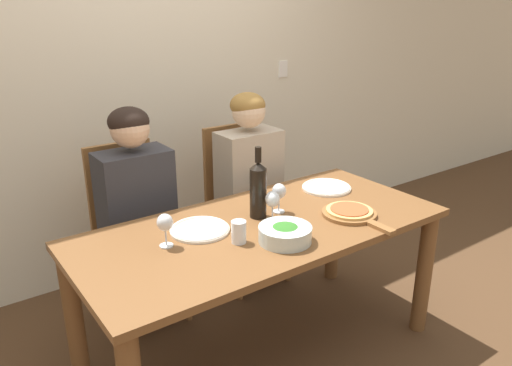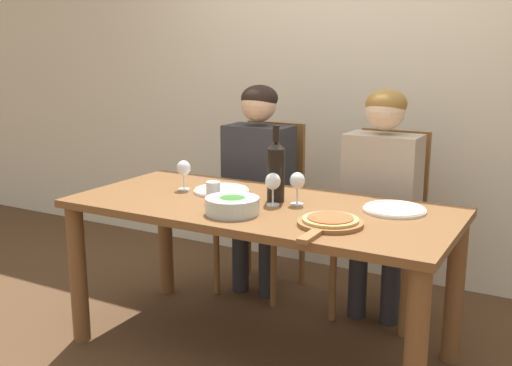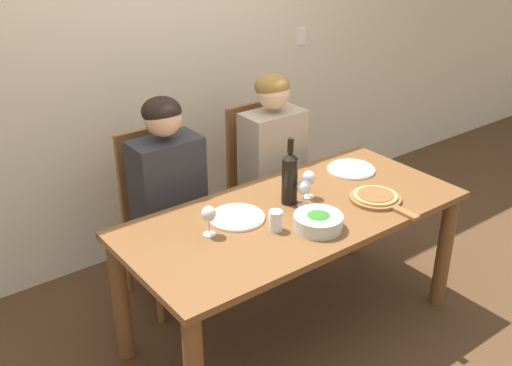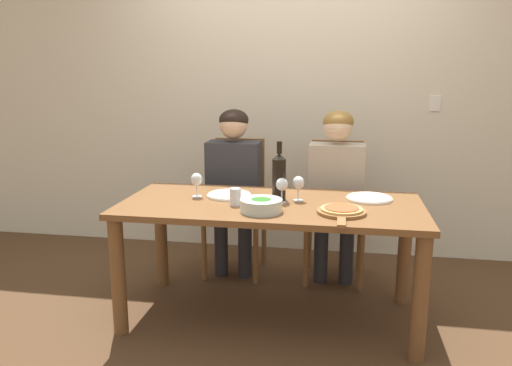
{
  "view_description": "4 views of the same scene",
  "coord_description": "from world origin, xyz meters",
  "px_view_note": "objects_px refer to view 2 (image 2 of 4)",
  "views": [
    {
      "loc": [
        -1.29,
        -1.73,
        1.72
      ],
      "look_at": [
        0.05,
        0.12,
        0.89
      ],
      "focal_mm": 35.0,
      "sensor_mm": 36.0,
      "label": 1
    },
    {
      "loc": [
        1.28,
        -2.33,
        1.42
      ],
      "look_at": [
        -0.1,
        0.15,
        0.79
      ],
      "focal_mm": 42.0,
      "sensor_mm": 36.0,
      "label": 2
    },
    {
      "loc": [
        -1.76,
        -1.99,
        2.16
      ],
      "look_at": [
        -0.15,
        0.12,
        0.88
      ],
      "focal_mm": 42.0,
      "sensor_mm": 36.0,
      "label": 3
    },
    {
      "loc": [
        0.4,
        -2.83,
        1.48
      ],
      "look_at": [
        -0.09,
        -0.01,
        0.85
      ],
      "focal_mm": 35.0,
      "sensor_mm": 36.0,
      "label": 4
    }
  ],
  "objects_px": {
    "wine_glass_left": "(184,170)",
    "wine_glass_centre": "(273,183)",
    "chair_left": "(267,202)",
    "dinner_plate_left": "(221,190)",
    "wine_glass_right": "(297,182)",
    "dinner_plate_right": "(394,209)",
    "broccoli_bowl": "(232,205)",
    "chair_right": "(386,218)",
    "water_tumbler": "(213,192)",
    "person_man": "(381,184)",
    "person_woman": "(257,170)",
    "wine_bottle": "(276,170)",
    "pizza_on_board": "(329,222)"
  },
  "relations": [
    {
      "from": "chair_left",
      "to": "person_man",
      "type": "xyz_separation_m",
      "value": [
        0.74,
        -0.12,
        0.22
      ]
    },
    {
      "from": "person_man",
      "to": "wine_bottle",
      "type": "relative_size",
      "value": 3.46
    },
    {
      "from": "broccoli_bowl",
      "to": "water_tumbler",
      "type": "xyz_separation_m",
      "value": [
        -0.17,
        0.11,
        0.01
      ]
    },
    {
      "from": "pizza_on_board",
      "to": "dinner_plate_left",
      "type": "bearing_deg",
      "value": 157.87
    },
    {
      "from": "dinner_plate_right",
      "to": "wine_glass_right",
      "type": "height_order",
      "value": "wine_glass_right"
    },
    {
      "from": "person_woman",
      "to": "water_tumbler",
      "type": "xyz_separation_m",
      "value": [
        0.17,
        -0.72,
        0.04
      ]
    },
    {
      "from": "wine_glass_right",
      "to": "pizza_on_board",
      "type": "bearing_deg",
      "value": -43.3
    },
    {
      "from": "person_woman",
      "to": "pizza_on_board",
      "type": "xyz_separation_m",
      "value": [
        0.78,
        -0.8,
        0.0
      ]
    },
    {
      "from": "chair_right",
      "to": "wine_glass_centre",
      "type": "relative_size",
      "value": 6.59
    },
    {
      "from": "person_man",
      "to": "wine_bottle",
      "type": "distance_m",
      "value": 0.65
    },
    {
      "from": "wine_glass_left",
      "to": "wine_glass_right",
      "type": "distance_m",
      "value": 0.62
    },
    {
      "from": "dinner_plate_left",
      "to": "wine_glass_right",
      "type": "xyz_separation_m",
      "value": [
        0.43,
        -0.04,
        0.1
      ]
    },
    {
      "from": "wine_glass_left",
      "to": "wine_glass_right",
      "type": "height_order",
      "value": "same"
    },
    {
      "from": "chair_left",
      "to": "water_tumbler",
      "type": "bearing_deg",
      "value": -78.75
    },
    {
      "from": "chair_left",
      "to": "dinner_plate_right",
      "type": "bearing_deg",
      "value": -31.33
    },
    {
      "from": "person_man",
      "to": "wine_glass_centre",
      "type": "bearing_deg",
      "value": -116.47
    },
    {
      "from": "dinner_plate_left",
      "to": "wine_glass_centre",
      "type": "xyz_separation_m",
      "value": [
        0.34,
        -0.1,
        0.1
      ]
    },
    {
      "from": "chair_left",
      "to": "broccoli_bowl",
      "type": "height_order",
      "value": "chair_left"
    },
    {
      "from": "dinner_plate_left",
      "to": "pizza_on_board",
      "type": "relative_size",
      "value": 0.67
    },
    {
      "from": "wine_bottle",
      "to": "dinner_plate_left",
      "type": "bearing_deg",
      "value": 175.91
    },
    {
      "from": "dinner_plate_left",
      "to": "water_tumbler",
      "type": "relative_size",
      "value": 2.74
    },
    {
      "from": "wine_bottle",
      "to": "wine_glass_left",
      "type": "xyz_separation_m",
      "value": [
        -0.51,
        -0.03,
        -0.04
      ]
    },
    {
      "from": "chair_right",
      "to": "broccoli_bowl",
      "type": "height_order",
      "value": "chair_right"
    },
    {
      "from": "wine_bottle",
      "to": "broccoli_bowl",
      "type": "bearing_deg",
      "value": -102.25
    },
    {
      "from": "wine_glass_right",
      "to": "water_tumbler",
      "type": "distance_m",
      "value": 0.39
    },
    {
      "from": "chair_left",
      "to": "dinner_plate_left",
      "type": "distance_m",
      "value": 0.68
    },
    {
      "from": "person_woman",
      "to": "broccoli_bowl",
      "type": "distance_m",
      "value": 0.89
    },
    {
      "from": "wine_bottle",
      "to": "person_man",
      "type": "bearing_deg",
      "value": 58.14
    },
    {
      "from": "chair_right",
      "to": "dinner_plate_right",
      "type": "relative_size",
      "value": 3.62
    },
    {
      "from": "chair_right",
      "to": "person_woman",
      "type": "relative_size",
      "value": 0.81
    },
    {
      "from": "chair_left",
      "to": "chair_right",
      "type": "xyz_separation_m",
      "value": [
        0.74,
        0.0,
        0.0
      ]
    },
    {
      "from": "wine_glass_left",
      "to": "broccoli_bowl",
      "type": "bearing_deg",
      "value": -30.49
    },
    {
      "from": "person_man",
      "to": "dinner_plate_left",
      "type": "distance_m",
      "value": 0.83
    },
    {
      "from": "dinner_plate_left",
      "to": "broccoli_bowl",
      "type": "bearing_deg",
      "value": -50.86
    },
    {
      "from": "chair_left",
      "to": "person_woman",
      "type": "bearing_deg",
      "value": -90.0
    },
    {
      "from": "dinner_plate_right",
      "to": "wine_glass_right",
      "type": "bearing_deg",
      "value": -166.45
    },
    {
      "from": "chair_right",
      "to": "wine_glass_centre",
      "type": "bearing_deg",
      "value": -112.71
    },
    {
      "from": "chair_left",
      "to": "wine_glass_left",
      "type": "height_order",
      "value": "chair_left"
    },
    {
      "from": "person_man",
      "to": "dinner_plate_right",
      "type": "distance_m",
      "value": 0.5
    },
    {
      "from": "wine_glass_left",
      "to": "wine_glass_centre",
      "type": "height_order",
      "value": "same"
    },
    {
      "from": "water_tumbler",
      "to": "person_man",
      "type": "bearing_deg",
      "value": 51.62
    },
    {
      "from": "person_woman",
      "to": "dinner_plate_left",
      "type": "xyz_separation_m",
      "value": [
        0.08,
        -0.52,
        -0.0
      ]
    },
    {
      "from": "water_tumbler",
      "to": "dinner_plate_right",
      "type": "bearing_deg",
      "value": 18.86
    },
    {
      "from": "dinner_plate_right",
      "to": "person_woman",
      "type": "bearing_deg",
      "value": 154.21
    },
    {
      "from": "dinner_plate_left",
      "to": "dinner_plate_right",
      "type": "xyz_separation_m",
      "value": [
        0.86,
        0.06,
        0.0
      ]
    },
    {
      "from": "pizza_on_board",
      "to": "person_man",
      "type": "bearing_deg",
      "value": 92.86
    },
    {
      "from": "chair_left",
      "to": "wine_glass_right",
      "type": "xyz_separation_m",
      "value": [
        0.52,
        -0.67,
        0.31
      ]
    },
    {
      "from": "chair_left",
      "to": "wine_glass_right",
      "type": "height_order",
      "value": "chair_left"
    },
    {
      "from": "dinner_plate_left",
      "to": "wine_glass_centre",
      "type": "bearing_deg",
      "value": -16.75
    },
    {
      "from": "person_man",
      "to": "wine_glass_centre",
      "type": "relative_size",
      "value": 8.13
    }
  ]
}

